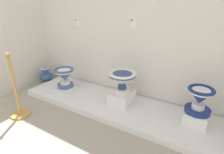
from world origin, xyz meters
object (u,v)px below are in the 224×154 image
(info_placard_second, at_px, (134,23))
(stanchion_post_near_left, at_px, (18,100))
(antique_toilet_squat_floral, at_px, (122,79))
(info_placard_first, at_px, (78,22))
(plinth_block_slender_white, at_px, (66,88))
(plinth_block_central_ornate, at_px, (196,117))
(antique_toilet_slender_white, at_px, (65,76))
(plinth_block_squat_floral, at_px, (122,97))
(decorative_vase_corner, at_px, (46,76))
(antique_toilet_central_ornate, at_px, (200,98))

(info_placard_second, bearing_deg, stanchion_post_near_left, -131.05)
(antique_toilet_squat_floral, relative_size, info_placard_first, 3.16)
(plinth_block_slender_white, bearing_deg, plinth_block_central_ornate, 3.18)
(plinth_block_slender_white, height_order, stanchion_post_near_left, stanchion_post_near_left)
(antique_toilet_slender_white, bearing_deg, info_placard_second, 23.71)
(antique_toilet_squat_floral, distance_m, info_placard_first, 1.40)
(antique_toilet_slender_white, distance_m, info_placard_first, 1.00)
(plinth_block_slender_white, xyz_separation_m, antique_toilet_slender_white, (0.00, 0.00, 0.24))
(plinth_block_squat_floral, xyz_separation_m, decorative_vase_corner, (-1.84, 0.07, -0.04))
(antique_toilet_squat_floral, height_order, info_placard_second, info_placard_second)
(plinth_block_squat_floral, relative_size, antique_toilet_squat_floral, 0.93)
(plinth_block_slender_white, distance_m, antique_toilet_central_ornate, 2.22)
(plinth_block_central_ornate, xyz_separation_m, antique_toilet_central_ornate, (0.00, -0.00, 0.29))
(plinth_block_squat_floral, relative_size, info_placard_second, 2.65)
(info_placard_second, bearing_deg, plinth_block_squat_floral, -87.18)
(plinth_block_slender_white, relative_size, info_placard_first, 2.93)
(antique_toilet_squat_floral, xyz_separation_m, info_placard_first, (-1.13, 0.37, 0.74))
(plinth_block_central_ornate, bearing_deg, antique_toilet_central_ornate, -45.00)
(info_placard_first, distance_m, decorative_vase_corner, 1.34)
(antique_toilet_central_ornate, bearing_deg, decorative_vase_corner, 178.95)
(info_placard_second, bearing_deg, plinth_block_slender_white, -156.29)
(plinth_block_squat_floral, distance_m, info_placard_first, 1.59)
(antique_toilet_slender_white, bearing_deg, decorative_vase_corner, 166.58)
(plinth_block_central_ornate, distance_m, antique_toilet_central_ornate, 0.29)
(antique_toilet_squat_floral, relative_size, antique_toilet_central_ornate, 1.27)
(plinth_block_slender_white, distance_m, antique_toilet_slender_white, 0.24)
(antique_toilet_slender_white, height_order, plinth_block_squat_floral, antique_toilet_slender_white)
(plinth_block_slender_white, distance_m, plinth_block_central_ornate, 2.19)
(antique_toilet_central_ornate, bearing_deg, plinth_block_slender_white, -176.82)
(info_placard_second, relative_size, decorative_vase_corner, 0.46)
(plinth_block_squat_floral, height_order, info_placard_first, info_placard_first)
(antique_toilet_squat_floral, bearing_deg, plinth_block_squat_floral, -135.00)
(plinth_block_slender_white, distance_m, antique_toilet_squat_floral, 1.17)
(antique_toilet_squat_floral, height_order, plinth_block_central_ornate, antique_toilet_squat_floral)
(antique_toilet_squat_floral, bearing_deg, info_placard_second, 92.82)
(plinth_block_squat_floral, xyz_separation_m, info_placard_first, (-1.13, 0.37, 1.05))
(antique_toilet_squat_floral, relative_size, info_placard_second, 2.85)
(antique_toilet_central_ornate, bearing_deg, stanchion_post_near_left, -156.46)
(antique_toilet_slender_white, distance_m, stanchion_post_near_left, 0.88)
(plinth_block_slender_white, relative_size, antique_toilet_squat_floral, 0.93)
(decorative_vase_corner, bearing_deg, stanchion_post_near_left, -58.15)
(decorative_vase_corner, distance_m, stanchion_post_near_left, 1.23)
(antique_toilet_squat_floral, distance_m, stanchion_post_near_left, 1.56)
(plinth_block_squat_floral, distance_m, antique_toilet_central_ornate, 1.12)
(antique_toilet_slender_white, height_order, antique_toilet_central_ornate, antique_toilet_central_ornate)
(plinth_block_squat_floral, distance_m, stanchion_post_near_left, 1.54)
(decorative_vase_corner, bearing_deg, plinth_block_central_ornate, -1.05)
(plinth_block_squat_floral, height_order, info_placard_second, info_placard_second)
(info_placard_first, bearing_deg, info_placard_second, 0.00)
(antique_toilet_slender_white, bearing_deg, plinth_block_central_ornate, 3.18)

